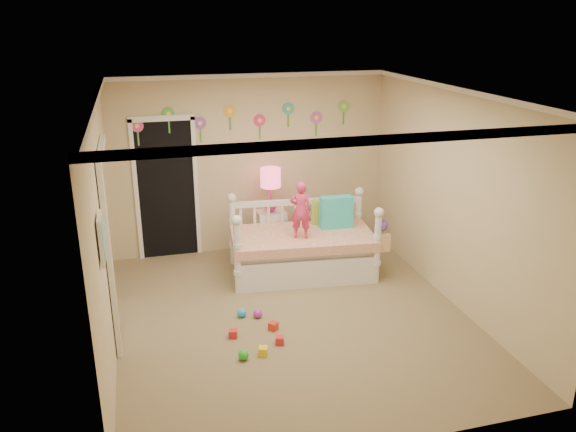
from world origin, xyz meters
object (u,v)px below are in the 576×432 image
object	(u,v)px
table_lamp	(271,183)
child	(301,210)
nightstand	(271,233)
daybed	(302,237)

from	to	relation	value
table_lamp	child	bearing A→B (deg)	-77.66
child	nightstand	bearing A→B (deg)	-57.85
daybed	nightstand	world-z (taller)	daybed
daybed	table_lamp	bearing A→B (deg)	115.94
daybed	nightstand	distance (m)	0.79
nightstand	table_lamp	distance (m)	0.76
daybed	child	bearing A→B (deg)	-108.47
daybed	table_lamp	xyz separation A→B (m)	(-0.26, 0.72, 0.58)
daybed	nightstand	size ratio (longest dim) A/B	2.85
daybed	table_lamp	distance (m)	0.96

